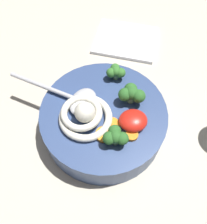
# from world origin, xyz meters

# --- Properties ---
(table_slab) EXTENTS (1.20, 1.20, 0.03)m
(table_slab) POSITION_xyz_m (0.00, 0.00, 0.01)
(table_slab) COLOR #BCB29E
(table_slab) RESTS_ON ground
(soup_bowl) EXTENTS (0.23, 0.23, 0.06)m
(soup_bowl) POSITION_xyz_m (-0.02, 0.02, 0.06)
(soup_bowl) COLOR #334775
(soup_bowl) RESTS_ON table_slab
(noodle_pile) EXTENTS (0.10, 0.10, 0.04)m
(noodle_pile) POSITION_xyz_m (0.01, 0.02, 0.10)
(noodle_pile) COLOR silver
(noodle_pile) RESTS_ON soup_bowl
(soup_spoon) EXTENTS (0.16, 0.12, 0.02)m
(soup_spoon) POSITION_xyz_m (0.02, -0.01, 0.10)
(soup_spoon) COLOR #B7B7BC
(soup_spoon) RESTS_ON soup_bowl
(chili_sauce_dollop) EXTENTS (0.05, 0.04, 0.02)m
(chili_sauce_dollop) POSITION_xyz_m (-0.07, 0.05, 0.10)
(chili_sauce_dollop) COLOR red
(chili_sauce_dollop) RESTS_ON soup_bowl
(broccoli_floret_front) EXTENTS (0.04, 0.03, 0.03)m
(broccoli_floret_front) POSITION_xyz_m (-0.05, -0.06, 0.11)
(broccoli_floret_front) COLOR #7A9E60
(broccoli_floret_front) RESTS_ON soup_bowl
(broccoli_floret_far) EXTENTS (0.04, 0.04, 0.03)m
(broccoli_floret_far) POSITION_xyz_m (-0.03, 0.07, 0.11)
(broccoli_floret_far) COLOR #7A9E60
(broccoli_floret_far) RESTS_ON soup_bowl
(broccoli_floret_rear) EXTENTS (0.05, 0.04, 0.04)m
(broccoli_floret_rear) POSITION_xyz_m (-0.07, 0.00, 0.11)
(broccoli_floret_rear) COLOR #7A9E60
(broccoli_floret_rear) RESTS_ON soup_bowl
(carrot_slice_center) EXTENTS (0.03, 0.03, 0.01)m
(carrot_slice_center) POSITION_xyz_m (-0.02, 0.06, 0.09)
(carrot_slice_center) COLOR orange
(carrot_slice_center) RESTS_ON soup_bowl
(carrot_slice_extra_a) EXTENTS (0.02, 0.02, 0.01)m
(carrot_slice_extra_a) POSITION_xyz_m (-0.06, 0.07, 0.09)
(carrot_slice_extra_a) COLOR orange
(carrot_slice_extra_a) RESTS_ON soup_bowl
(carrot_slice_right) EXTENTS (0.03, 0.03, 0.00)m
(carrot_slice_right) POSITION_xyz_m (-0.03, 0.04, 0.09)
(carrot_slice_right) COLOR orange
(carrot_slice_right) RESTS_ON soup_bowl
(folded_napkin) EXTENTS (0.18, 0.16, 0.01)m
(folded_napkin) POSITION_xyz_m (-0.11, -0.21, 0.03)
(folded_napkin) COLOR white
(folded_napkin) RESTS_ON table_slab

